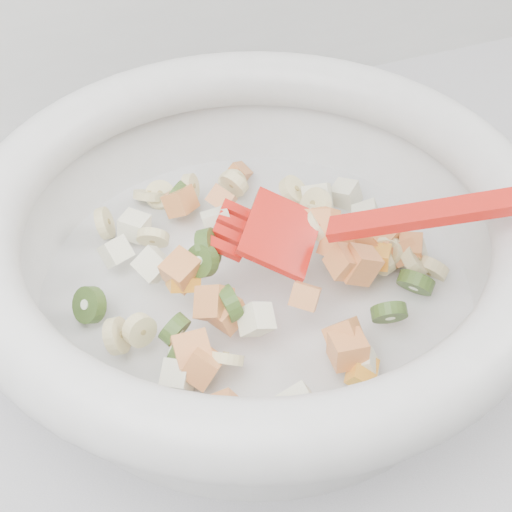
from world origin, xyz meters
name	(u,v)px	position (x,y,z in m)	size (l,w,h in m)	color
mixing_bowl	(257,242)	(0.07, 1.45, 0.96)	(0.41, 0.41, 0.16)	#BCBDBA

